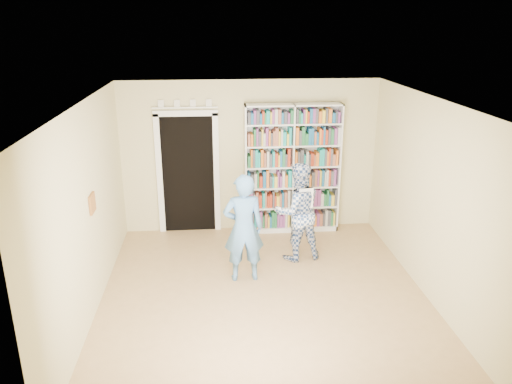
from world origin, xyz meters
TOP-DOWN VIEW (x-y plane):
  - floor at (0.00, 0.00)m, footprint 5.00×5.00m
  - ceiling at (0.00, 0.00)m, footprint 5.00×5.00m
  - wall_back at (0.00, 2.50)m, footprint 4.50×0.00m
  - wall_left at (-2.25, 0.00)m, footprint 0.00×5.00m
  - wall_right at (2.25, 0.00)m, footprint 0.00×5.00m
  - bookshelf at (0.73, 2.34)m, footprint 1.68×0.31m
  - doorway at (-1.10, 2.48)m, footprint 1.10×0.08m
  - wall_art at (-2.23, 0.20)m, footprint 0.03×0.25m
  - man_blue at (-0.25, 0.58)m, footprint 0.61×0.42m
  - man_plaid at (0.64, 1.19)m, footprint 0.87×0.74m
  - paper_sheet at (0.74, 1.02)m, footprint 0.23×0.04m

SIDE VIEW (x-z plane):
  - floor at x=0.00m, z-range 0.00..0.00m
  - man_plaid at x=0.64m, z-range 0.00..1.59m
  - man_blue at x=-0.25m, z-range 0.00..1.62m
  - paper_sheet at x=0.74m, z-range 0.92..1.24m
  - bookshelf at x=0.73m, z-range 0.01..2.32m
  - doorway at x=-1.10m, z-range -0.04..2.39m
  - wall_back at x=0.00m, z-range -0.90..3.60m
  - wall_left at x=-2.25m, z-range -1.15..3.85m
  - wall_right at x=2.25m, z-range -1.15..3.85m
  - wall_art at x=-2.23m, z-range 1.27..1.52m
  - ceiling at x=0.00m, z-range 2.70..2.70m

